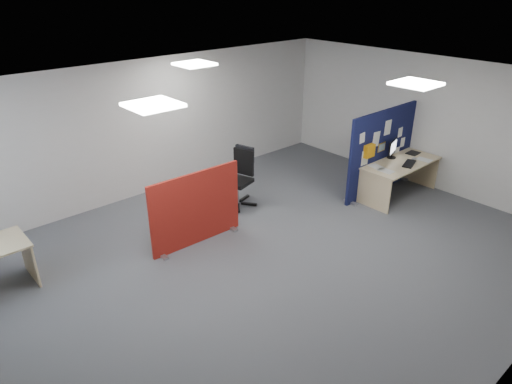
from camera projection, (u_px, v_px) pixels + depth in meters
floor at (268, 259)px, 7.31m from camera, size 9.00×9.00×0.00m
ceiling at (270, 91)px, 6.14m from camera, size 9.00×7.00×0.02m
wall_back at (149, 128)px, 9.09m from camera, size 9.00×0.02×2.70m
wall_right at (428, 123)px, 9.42m from camera, size 0.02×7.00×2.70m
ceiling_lights at (256, 82)px, 6.80m from camera, size 4.10×4.10×0.04m
navy_divider at (382, 152)px, 9.23m from camera, size 2.12×0.30×1.75m
main_desk at (398, 169)px, 9.20m from camera, size 1.77×0.79×0.73m
monitor_main at (393, 148)px, 9.22m from camera, size 0.42×0.18×0.38m
keyboard at (409, 164)px, 8.99m from camera, size 0.48×0.31×0.02m
mouse at (414, 159)px, 9.22m from camera, size 0.10×0.06×0.03m
paper_tray at (413, 153)px, 9.54m from camera, size 0.29×0.24×0.01m
red_divider at (196, 209)px, 7.50m from camera, size 1.70×0.30×1.27m
office_chair at (241, 173)px, 8.84m from camera, size 0.75×0.72×1.12m
desk_papers at (396, 166)px, 8.93m from camera, size 1.30×0.74×0.00m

